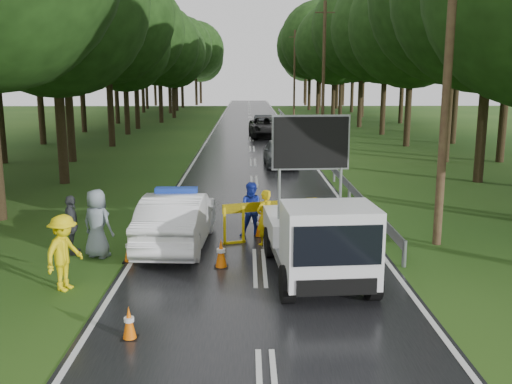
{
  "coord_description": "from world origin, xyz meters",
  "views": [
    {
      "loc": [
        -0.3,
        -13.87,
        4.8
      ],
      "look_at": [
        -0.04,
        3.29,
        1.3
      ],
      "focal_mm": 40.0,
      "sensor_mm": 36.0,
      "label": 1
    }
  ],
  "objects_px": {
    "civilian": "(253,210)",
    "queue_car_second": "(291,139)",
    "queue_car_third": "(267,127)",
    "police_sedan": "(177,220)",
    "officer": "(265,218)",
    "queue_car_first": "(280,153)",
    "queue_car_fourth": "(263,123)",
    "work_truck": "(319,238)",
    "barrier": "(271,211)"
  },
  "relations": [
    {
      "from": "police_sedan",
      "to": "queue_car_fourth",
      "type": "bearing_deg",
      "value": -92.27
    },
    {
      "from": "queue_car_first",
      "to": "queue_car_third",
      "type": "height_order",
      "value": "queue_car_third"
    },
    {
      "from": "barrier",
      "to": "queue_car_fourth",
      "type": "distance_m",
      "value": 35.02
    },
    {
      "from": "queue_car_first",
      "to": "queue_car_second",
      "type": "bearing_deg",
      "value": 79.48
    },
    {
      "from": "queue_car_third",
      "to": "queue_car_fourth",
      "type": "distance_m",
      "value": 6.0
    },
    {
      "from": "officer",
      "to": "queue_car_second",
      "type": "height_order",
      "value": "officer"
    },
    {
      "from": "police_sedan",
      "to": "civilian",
      "type": "bearing_deg",
      "value": -152.49
    },
    {
      "from": "work_truck",
      "to": "barrier",
      "type": "height_order",
      "value": "work_truck"
    },
    {
      "from": "queue_car_third",
      "to": "police_sedan",
      "type": "bearing_deg",
      "value": -99.88
    },
    {
      "from": "civilian",
      "to": "queue_car_first",
      "type": "height_order",
      "value": "civilian"
    },
    {
      "from": "work_truck",
      "to": "police_sedan",
      "type": "bearing_deg",
      "value": 139.24
    },
    {
      "from": "queue_car_second",
      "to": "queue_car_fourth",
      "type": "distance_m",
      "value": 13.64
    },
    {
      "from": "police_sedan",
      "to": "queue_car_fourth",
      "type": "height_order",
      "value": "police_sedan"
    },
    {
      "from": "police_sedan",
      "to": "queue_car_first",
      "type": "height_order",
      "value": "police_sedan"
    },
    {
      "from": "police_sedan",
      "to": "queue_car_third",
      "type": "bearing_deg",
      "value": -93.75
    },
    {
      "from": "work_truck",
      "to": "officer",
      "type": "bearing_deg",
      "value": 108.24
    },
    {
      "from": "barrier",
      "to": "queue_car_second",
      "type": "bearing_deg",
      "value": 66.13
    },
    {
      "from": "police_sedan",
      "to": "officer",
      "type": "distance_m",
      "value": 2.5
    },
    {
      "from": "officer",
      "to": "queue_car_fourth",
      "type": "distance_m",
      "value": 35.42
    },
    {
      "from": "civilian",
      "to": "queue_car_second",
      "type": "height_order",
      "value": "civilian"
    },
    {
      "from": "queue_car_first",
      "to": "queue_car_third",
      "type": "distance_m",
      "value": 14.66
    },
    {
      "from": "queue_car_fourth",
      "to": "police_sedan",
      "type": "bearing_deg",
      "value": -89.26
    },
    {
      "from": "police_sedan",
      "to": "queue_car_first",
      "type": "bearing_deg",
      "value": -101.08
    },
    {
      "from": "officer",
      "to": "queue_car_fourth",
      "type": "xyz_separation_m",
      "value": [
        0.86,
        35.41,
        -0.13
      ]
    },
    {
      "from": "civilian",
      "to": "queue_car_second",
      "type": "xyz_separation_m",
      "value": [
        2.74,
        21.03,
        -0.15
      ]
    },
    {
      "from": "officer",
      "to": "police_sedan",
      "type": "bearing_deg",
      "value": -38.19
    },
    {
      "from": "police_sedan",
      "to": "queue_car_second",
      "type": "bearing_deg",
      "value": -99.44
    },
    {
      "from": "officer",
      "to": "queue_car_third",
      "type": "relative_size",
      "value": 0.28
    },
    {
      "from": "barrier",
      "to": "officer",
      "type": "relative_size",
      "value": 1.73
    },
    {
      "from": "work_truck",
      "to": "queue_car_fourth",
      "type": "relative_size",
      "value": 1.19
    },
    {
      "from": "barrier",
      "to": "officer",
      "type": "distance_m",
      "value": 0.46
    },
    {
      "from": "work_truck",
      "to": "barrier",
      "type": "relative_size",
      "value": 1.76
    },
    {
      "from": "queue_car_first",
      "to": "queue_car_fourth",
      "type": "height_order",
      "value": "queue_car_first"
    },
    {
      "from": "barrier",
      "to": "queue_car_third",
      "type": "relative_size",
      "value": 0.48
    },
    {
      "from": "officer",
      "to": "civilian",
      "type": "distance_m",
      "value": 0.89
    },
    {
      "from": "civilian",
      "to": "queue_car_third",
      "type": "bearing_deg",
      "value": 92.0
    },
    {
      "from": "police_sedan",
      "to": "queue_car_first",
      "type": "xyz_separation_m",
      "value": [
        3.77,
        14.91,
        -0.06
      ]
    },
    {
      "from": "barrier",
      "to": "officer",
      "type": "bearing_deg",
      "value": -132.22
    },
    {
      "from": "barrier",
      "to": "civilian",
      "type": "distance_m",
      "value": 0.67
    },
    {
      "from": "officer",
      "to": "queue_car_third",
      "type": "bearing_deg",
      "value": -133.76
    },
    {
      "from": "work_truck",
      "to": "queue_car_fourth",
      "type": "bearing_deg",
      "value": 86.22
    },
    {
      "from": "police_sedan",
      "to": "queue_car_third",
      "type": "height_order",
      "value": "police_sedan"
    },
    {
      "from": "queue_car_first",
      "to": "queue_car_fourth",
      "type": "distance_m",
      "value": 20.66
    },
    {
      "from": "police_sedan",
      "to": "work_truck",
      "type": "xyz_separation_m",
      "value": [
        3.69,
        -2.73,
        0.24
      ]
    },
    {
      "from": "queue_car_third",
      "to": "queue_car_fourth",
      "type": "xyz_separation_m",
      "value": [
        -0.21,
        6.0,
        -0.13
      ]
    },
    {
      "from": "queue_car_second",
      "to": "queue_car_third",
      "type": "xyz_separation_m",
      "value": [
        -1.34,
        7.55,
        0.12
      ]
    },
    {
      "from": "queue_car_first",
      "to": "queue_car_second",
      "type": "distance_m",
      "value": 7.2
    },
    {
      "from": "work_truck",
      "to": "queue_car_second",
      "type": "relative_size",
      "value": 1.03
    },
    {
      "from": "police_sedan",
      "to": "queue_car_third",
      "type": "relative_size",
      "value": 0.83
    },
    {
      "from": "police_sedan",
      "to": "queue_car_second",
      "type": "xyz_separation_m",
      "value": [
        4.9,
        22.01,
        -0.1
      ]
    }
  ]
}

